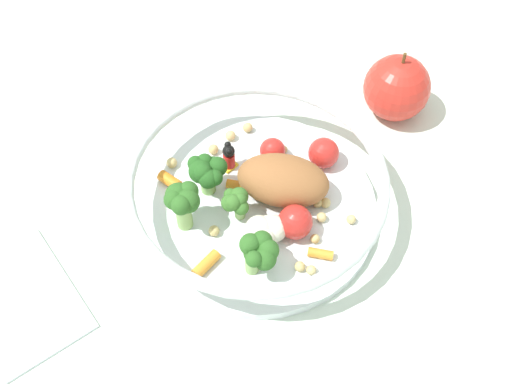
{
  "coord_description": "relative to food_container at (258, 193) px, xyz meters",
  "views": [
    {
      "loc": [
        0.05,
        0.37,
        0.53
      ],
      "look_at": [
        -0.02,
        0.01,
        0.03
      ],
      "focal_mm": 44.33,
      "sensor_mm": 36.0,
      "label": 1
    }
  ],
  "objects": [
    {
      "name": "food_container",
      "position": [
        0.0,
        0.0,
        0.0
      ],
      "size": [
        0.25,
        0.25,
        0.07
      ],
      "color": "white",
      "rests_on": "ground_plane"
    },
    {
      "name": "loose_apple",
      "position": [
        -0.18,
        -0.11,
        0.0
      ],
      "size": [
        0.07,
        0.07,
        0.09
      ],
      "color": "red",
      "rests_on": "ground_plane"
    },
    {
      "name": "ground_plane",
      "position": [
        0.02,
        -0.02,
        -0.03
      ],
      "size": [
        2.4,
        2.4,
        0.0
      ],
      "primitive_type": "plane",
      "color": "silver"
    }
  ]
}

